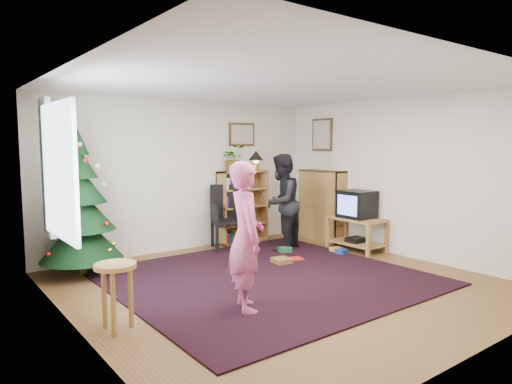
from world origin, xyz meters
TOP-DOWN VIEW (x-y plane):
  - floor at (0.00, 0.00)m, footprint 5.00×5.00m
  - ceiling at (0.00, 0.00)m, footprint 5.00×5.00m
  - wall_back at (0.00, 2.50)m, footprint 5.00×0.02m
  - wall_front at (0.00, -2.50)m, footprint 5.00×0.02m
  - wall_left at (-2.50, 0.00)m, footprint 0.02×5.00m
  - wall_right at (2.50, 0.00)m, footprint 0.02×5.00m
  - rug at (0.00, 0.30)m, footprint 3.80×3.60m
  - window_pane at (-2.47, 0.60)m, footprint 0.04×1.20m
  - curtain at (-2.43, 1.30)m, footprint 0.06×0.35m
  - picture_back at (1.15, 2.48)m, footprint 0.55×0.03m
  - picture_right at (2.48, 1.75)m, footprint 0.03×0.50m
  - christmas_tree at (-1.89, 1.96)m, footprint 1.09×1.09m
  - bookshelf_back at (1.07, 2.34)m, footprint 0.95×0.30m
  - bookshelf_right at (2.34, 1.60)m, footprint 0.30×0.95m
  - tv_stand at (2.22, 0.67)m, footprint 0.52×0.94m
  - crt_tv at (2.22, 0.67)m, footprint 0.48×0.52m
  - armchair at (0.57, 2.12)m, footprint 0.78×0.80m
  - stool at (-2.20, -0.18)m, footprint 0.39×0.39m
  - person_standing at (-0.89, -0.47)m, footprint 0.57×0.68m
  - person_by_chair at (1.21, 1.42)m, footprint 0.97×0.89m
  - potted_plant at (0.87, 2.34)m, footprint 0.52×0.50m
  - table_lamp at (1.37, 2.34)m, footprint 0.27×0.27m
  - floor_clutter at (1.26, 0.81)m, footprint 1.40×0.86m

SIDE VIEW (x-z plane):
  - floor at x=0.00m, z-range 0.00..0.00m
  - rug at x=0.00m, z-range 0.00..0.02m
  - floor_clutter at x=1.26m, z-range 0.00..0.08m
  - tv_stand at x=2.22m, z-range 0.05..0.60m
  - stool at x=-2.20m, z-range 0.18..0.84m
  - armchair at x=0.57m, z-range 0.05..1.13m
  - bookshelf_back at x=1.07m, z-range 0.01..1.31m
  - bookshelf_right at x=2.34m, z-range 0.01..1.31m
  - crt_tv at x=2.22m, z-range 0.55..1.01m
  - person_standing at x=-0.89m, z-range 0.00..1.60m
  - person_by_chair at x=1.21m, z-range 0.00..1.62m
  - christmas_tree at x=-1.89m, z-range -0.17..1.82m
  - wall_back at x=0.00m, z-range 0.00..2.50m
  - wall_front at x=0.00m, z-range 0.00..2.50m
  - wall_left at x=-2.50m, z-range 0.00..2.50m
  - wall_right at x=2.50m, z-range 0.00..2.50m
  - window_pane at x=-2.47m, z-range 0.80..2.20m
  - curtain at x=-2.43m, z-range 0.70..2.30m
  - potted_plant at x=0.87m, z-range 1.30..1.76m
  - table_lamp at x=1.37m, z-range 1.36..1.72m
  - picture_back at x=1.15m, z-range 1.74..2.16m
  - picture_right at x=2.48m, z-range 1.65..2.25m
  - ceiling at x=0.00m, z-range 2.50..2.50m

